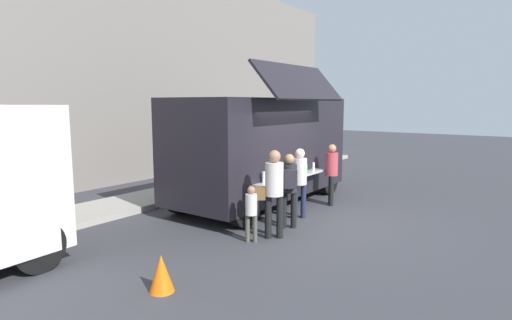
{
  "coord_description": "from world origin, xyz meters",
  "views": [
    {
      "loc": [
        -8.52,
        -4.07,
        2.71
      ],
      "look_at": [
        -0.25,
        1.86,
        1.3
      ],
      "focal_mm": 29.21,
      "sensor_mm": 36.0,
      "label": 1
    }
  ],
  "objects_px": {
    "traffic_cone_orange": "(162,273)",
    "customer_front_ordering": "(300,177)",
    "customer_extra_browsing": "(332,169)",
    "customer_mid_with_backpack": "(289,183)",
    "food_truck_main": "(262,147)",
    "customer_rear_waiting": "(273,187)",
    "child_near_queue": "(251,209)",
    "trash_bin": "(275,160)"
  },
  "relations": [
    {
      "from": "customer_front_ordering",
      "to": "child_near_queue",
      "type": "bearing_deg",
      "value": 127.76
    },
    {
      "from": "customer_rear_waiting",
      "to": "customer_extra_browsing",
      "type": "height_order",
      "value": "customer_rear_waiting"
    },
    {
      "from": "food_truck_main",
      "to": "trash_bin",
      "type": "bearing_deg",
      "value": 29.09
    },
    {
      "from": "customer_rear_waiting",
      "to": "customer_extra_browsing",
      "type": "xyz_separation_m",
      "value": [
        3.2,
        0.26,
        -0.09
      ]
    },
    {
      "from": "customer_front_ordering",
      "to": "child_near_queue",
      "type": "height_order",
      "value": "customer_front_ordering"
    },
    {
      "from": "food_truck_main",
      "to": "customer_rear_waiting",
      "type": "xyz_separation_m",
      "value": [
        -2.29,
        -1.87,
        -0.49
      ]
    },
    {
      "from": "trash_bin",
      "to": "child_near_queue",
      "type": "xyz_separation_m",
      "value": [
        -6.94,
        -3.98,
        0.16
      ]
    },
    {
      "from": "customer_front_ordering",
      "to": "child_near_queue",
      "type": "relative_size",
      "value": 1.48
    },
    {
      "from": "customer_mid_with_backpack",
      "to": "child_near_queue",
      "type": "relative_size",
      "value": 1.46
    },
    {
      "from": "customer_mid_with_backpack",
      "to": "food_truck_main",
      "type": "bearing_deg",
      "value": 11.77
    },
    {
      "from": "customer_rear_waiting",
      "to": "child_near_queue",
      "type": "distance_m",
      "value": 0.63
    },
    {
      "from": "trash_bin",
      "to": "customer_mid_with_backpack",
      "type": "relative_size",
      "value": 0.62
    },
    {
      "from": "traffic_cone_orange",
      "to": "customer_rear_waiting",
      "type": "distance_m",
      "value": 3.05
    },
    {
      "from": "traffic_cone_orange",
      "to": "customer_extra_browsing",
      "type": "bearing_deg",
      "value": 2.61
    },
    {
      "from": "customer_front_ordering",
      "to": "customer_extra_browsing",
      "type": "distance_m",
      "value": 1.63
    },
    {
      "from": "customer_front_ordering",
      "to": "customer_mid_with_backpack",
      "type": "height_order",
      "value": "customer_front_ordering"
    },
    {
      "from": "traffic_cone_orange",
      "to": "customer_mid_with_backpack",
      "type": "distance_m",
      "value": 3.76
    },
    {
      "from": "traffic_cone_orange",
      "to": "customer_front_ordering",
      "type": "distance_m",
      "value": 4.59
    },
    {
      "from": "customer_mid_with_backpack",
      "to": "customer_extra_browsing",
      "type": "bearing_deg",
      "value": -33.16
    },
    {
      "from": "customer_front_ordering",
      "to": "customer_extra_browsing",
      "type": "xyz_separation_m",
      "value": [
        1.62,
        -0.04,
        -0.02
      ]
    },
    {
      "from": "trash_bin",
      "to": "customer_extra_browsing",
      "type": "bearing_deg",
      "value": -129.92
    },
    {
      "from": "customer_mid_with_backpack",
      "to": "child_near_queue",
      "type": "bearing_deg",
      "value": 136.54
    },
    {
      "from": "food_truck_main",
      "to": "traffic_cone_orange",
      "type": "height_order",
      "value": "food_truck_main"
    },
    {
      "from": "traffic_cone_orange",
      "to": "trash_bin",
      "type": "distance_m",
      "value": 10.33
    },
    {
      "from": "customer_rear_waiting",
      "to": "child_near_queue",
      "type": "bearing_deg",
      "value": 114.02
    },
    {
      "from": "food_truck_main",
      "to": "customer_extra_browsing",
      "type": "xyz_separation_m",
      "value": [
        0.91,
        -1.61,
        -0.57
      ]
    },
    {
      "from": "customer_extra_browsing",
      "to": "customer_front_ordering",
      "type": "bearing_deg",
      "value": 59.58
    },
    {
      "from": "customer_front_ordering",
      "to": "customer_mid_with_backpack",
      "type": "relative_size",
      "value": 1.02
    },
    {
      "from": "traffic_cone_orange",
      "to": "customer_extra_browsing",
      "type": "distance_m",
      "value": 6.19
    },
    {
      "from": "food_truck_main",
      "to": "trash_bin",
      "type": "relative_size",
      "value": 5.46
    },
    {
      "from": "traffic_cone_orange",
      "to": "child_near_queue",
      "type": "height_order",
      "value": "child_near_queue"
    },
    {
      "from": "trash_bin",
      "to": "customer_extra_browsing",
      "type": "xyz_separation_m",
      "value": [
        -3.29,
        -3.93,
        0.47
      ]
    },
    {
      "from": "traffic_cone_orange",
      "to": "customer_front_ordering",
      "type": "xyz_separation_m",
      "value": [
        4.52,
        0.32,
        0.71
      ]
    },
    {
      "from": "child_near_queue",
      "to": "customer_mid_with_backpack",
      "type": "bearing_deg",
      "value": -37.65
    },
    {
      "from": "traffic_cone_orange",
      "to": "customer_mid_with_backpack",
      "type": "bearing_deg",
      "value": 1.56
    },
    {
      "from": "food_truck_main",
      "to": "trash_bin",
      "type": "height_order",
      "value": "food_truck_main"
    },
    {
      "from": "traffic_cone_orange",
      "to": "customer_extra_browsing",
      "type": "relative_size",
      "value": 0.34
    },
    {
      "from": "food_truck_main",
      "to": "customer_mid_with_backpack",
      "type": "relative_size",
      "value": 3.4
    },
    {
      "from": "customer_mid_with_backpack",
      "to": "customer_extra_browsing",
      "type": "relative_size",
      "value": 1.0
    },
    {
      "from": "traffic_cone_orange",
      "to": "child_near_queue",
      "type": "bearing_deg",
      "value": 5.25
    },
    {
      "from": "customer_mid_with_backpack",
      "to": "customer_extra_browsing",
      "type": "distance_m",
      "value": 2.46
    },
    {
      "from": "food_truck_main",
      "to": "child_near_queue",
      "type": "height_order",
      "value": "food_truck_main"
    }
  ]
}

